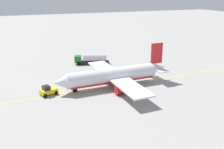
{
  "coord_description": "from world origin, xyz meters",
  "views": [
    {
      "loc": [
        21.16,
        52.08,
        21.92
      ],
      "look_at": [
        0.0,
        0.0,
        3.0
      ],
      "focal_mm": 40.1,
      "sensor_mm": 36.0,
      "label": 1
    }
  ],
  "objects_px": {
    "refueling_worker": "(95,64)",
    "fuel_tanker": "(91,59)",
    "pushback_tug": "(48,91)",
    "safety_cone_nose": "(64,83)",
    "safety_cone_wingtip": "(52,89)",
    "airplane": "(114,76)"
  },
  "relations": [
    {
      "from": "refueling_worker",
      "to": "fuel_tanker",
      "type": "bearing_deg",
      "value": -89.81
    },
    {
      "from": "pushback_tug",
      "to": "fuel_tanker",
      "type": "bearing_deg",
      "value": -129.39
    },
    {
      "from": "refueling_worker",
      "to": "safety_cone_nose",
      "type": "bearing_deg",
      "value": 43.51
    },
    {
      "from": "fuel_tanker",
      "to": "safety_cone_wingtip",
      "type": "xyz_separation_m",
      "value": [
        15.24,
        17.62,
        -1.38
      ]
    },
    {
      "from": "pushback_tug",
      "to": "airplane",
      "type": "bearing_deg",
      "value": 178.24
    },
    {
      "from": "fuel_tanker",
      "to": "safety_cone_wingtip",
      "type": "bearing_deg",
      "value": 49.14
    },
    {
      "from": "safety_cone_nose",
      "to": "safety_cone_wingtip",
      "type": "distance_m",
      "value": 4.83
    },
    {
      "from": "pushback_tug",
      "to": "safety_cone_wingtip",
      "type": "distance_m",
      "value": 2.62
    },
    {
      "from": "fuel_tanker",
      "to": "pushback_tug",
      "type": "relative_size",
      "value": 2.7
    },
    {
      "from": "fuel_tanker",
      "to": "safety_cone_nose",
      "type": "height_order",
      "value": "fuel_tanker"
    },
    {
      "from": "safety_cone_wingtip",
      "to": "fuel_tanker",
      "type": "bearing_deg",
      "value": -130.86
    },
    {
      "from": "airplane",
      "to": "pushback_tug",
      "type": "height_order",
      "value": "airplane"
    },
    {
      "from": "refueling_worker",
      "to": "safety_cone_nose",
      "type": "relative_size",
      "value": 2.76
    },
    {
      "from": "pushback_tug",
      "to": "safety_cone_wingtip",
      "type": "xyz_separation_m",
      "value": [
        -1.11,
        -2.29,
        -0.66
      ]
    },
    {
      "from": "pushback_tug",
      "to": "safety_cone_nose",
      "type": "height_order",
      "value": "pushback_tug"
    },
    {
      "from": "fuel_tanker",
      "to": "safety_cone_nose",
      "type": "distance_m",
      "value": 18.57
    },
    {
      "from": "airplane",
      "to": "pushback_tug",
      "type": "distance_m",
      "value": 15.59
    },
    {
      "from": "airplane",
      "to": "fuel_tanker",
      "type": "height_order",
      "value": "airplane"
    },
    {
      "from": "refueling_worker",
      "to": "safety_cone_nose",
      "type": "distance_m",
      "value": 16.08
    },
    {
      "from": "fuel_tanker",
      "to": "refueling_worker",
      "type": "distance_m",
      "value": 3.46
    },
    {
      "from": "fuel_tanker",
      "to": "safety_cone_nose",
      "type": "relative_size",
      "value": 17.57
    },
    {
      "from": "pushback_tug",
      "to": "safety_cone_wingtip",
      "type": "bearing_deg",
      "value": -115.82
    }
  ]
}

